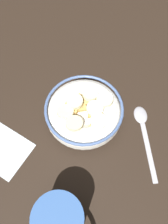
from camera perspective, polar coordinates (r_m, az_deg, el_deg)
ground_plane at (r=50.15cm, az=0.00°, el=-2.04°), size 109.62×109.62×2.00cm
cereal_bowl at (r=46.62cm, az=0.01°, el=-0.08°), size 16.06×16.06×6.35cm
spoon at (r=49.83cm, az=14.86°, el=-3.33°), size 14.46×11.93×0.80cm
coffee_mug at (r=39.86cm, az=-5.85°, el=-25.69°), size 10.90×7.72×9.94cm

